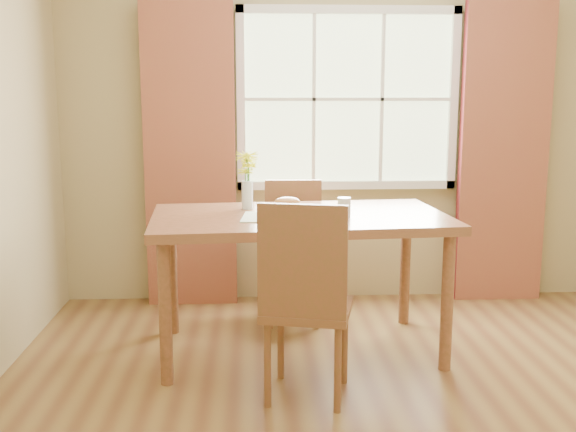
% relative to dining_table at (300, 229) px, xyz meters
% --- Properties ---
extents(room, '(4.24, 3.84, 2.74)m').
position_rel_dining_table_xyz_m(room, '(0.42, -0.80, 0.60)').
color(room, brown).
rests_on(room, ground).
extents(window, '(1.62, 0.06, 1.32)m').
position_rel_dining_table_xyz_m(window, '(0.42, 1.07, 0.75)').
color(window, beige).
rests_on(window, room).
extents(curtain_left, '(0.65, 0.08, 2.20)m').
position_rel_dining_table_xyz_m(curtain_left, '(-0.73, 0.98, 0.35)').
color(curtain_left, maroon).
rests_on(curtain_left, room).
extents(curtain_right, '(0.65, 0.08, 2.20)m').
position_rel_dining_table_xyz_m(curtain_right, '(1.57, 0.98, 0.35)').
color(curtain_right, maroon).
rests_on(curtain_right, room).
extents(dining_table, '(1.79, 1.09, 0.84)m').
position_rel_dining_table_xyz_m(dining_table, '(0.00, 0.00, 0.00)').
color(dining_table, brown).
rests_on(dining_table, room).
extents(chair_near, '(0.52, 0.52, 1.03)m').
position_rel_dining_table_xyz_m(chair_near, '(-0.02, -0.71, -0.19)').
color(chair_near, brown).
rests_on(chair_near, room).
extents(chair_far, '(0.40, 0.40, 0.95)m').
position_rel_dining_table_xyz_m(chair_far, '(0.00, 0.63, -0.23)').
color(chair_far, brown).
rests_on(chair_far, room).
extents(placemat, '(0.48, 0.37, 0.01)m').
position_rel_dining_table_xyz_m(placemat, '(-0.11, -0.10, 0.09)').
color(placemat, beige).
rests_on(placemat, dining_table).
extents(plate, '(0.27, 0.27, 0.01)m').
position_rel_dining_table_xyz_m(plate, '(-0.07, -0.09, 0.10)').
color(plate, '#9CD334').
rests_on(plate, placemat).
extents(croissant_sandwich, '(0.15, 0.11, 0.11)m').
position_rel_dining_table_xyz_m(croissant_sandwich, '(-0.08, -0.15, 0.16)').
color(croissant_sandwich, '#F4A553').
rests_on(croissant_sandwich, plate).
extents(water_glass, '(0.08, 0.08, 0.11)m').
position_rel_dining_table_xyz_m(water_glass, '(0.25, -0.10, 0.14)').
color(water_glass, silver).
rests_on(water_glass, dining_table).
extents(flower_vase, '(0.14, 0.14, 0.36)m').
position_rel_dining_table_xyz_m(flower_vase, '(-0.31, 0.21, 0.31)').
color(flower_vase, silver).
rests_on(flower_vase, dining_table).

